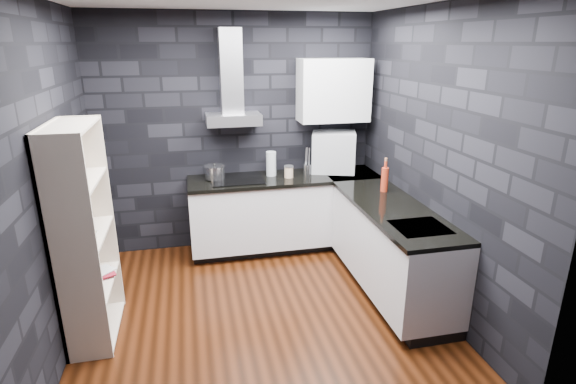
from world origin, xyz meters
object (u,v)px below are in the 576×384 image
object	(u,v)px
utensil_crock	(307,169)
fruit_bowl	(80,238)
appliance_garage	(333,153)
glass_vase	(271,164)
storage_jar	(289,172)
pot	(215,173)
red_bottle	(385,180)
bookshelf	(85,235)

from	to	relation	value
utensil_crock	fruit_bowl	distance (m)	2.63
appliance_garage	fruit_bowl	world-z (taller)	appliance_garage
glass_vase	storage_jar	xyz separation A→B (m)	(0.18, -0.12, -0.08)
fruit_bowl	appliance_garage	bearing A→B (deg)	30.74
storage_jar	fruit_bowl	bearing A→B (deg)	-145.29
pot	utensil_crock	bearing A→B (deg)	-1.52
pot	utensil_crock	world-z (taller)	pot
glass_vase	red_bottle	world-z (taller)	glass_vase
pot	glass_vase	distance (m)	0.65
appliance_garage	red_bottle	world-z (taller)	appliance_garage
glass_vase	appliance_garage	size ratio (longest dim) A/B	0.57
utensil_crock	fruit_bowl	bearing A→B (deg)	-146.74
red_bottle	fruit_bowl	world-z (taller)	red_bottle
storage_jar	red_bottle	world-z (taller)	red_bottle
appliance_garage	glass_vase	bearing A→B (deg)	-159.50
pot	fruit_bowl	bearing A→B (deg)	-127.57
red_bottle	bookshelf	distance (m)	2.87
red_bottle	fruit_bowl	distance (m)	2.89
bookshelf	appliance_garage	bearing A→B (deg)	16.99
pot	utensil_crock	xyz separation A→B (m)	(1.07, -0.03, -0.02)
bookshelf	fruit_bowl	distance (m)	0.14
fruit_bowl	utensil_crock	bearing A→B (deg)	33.26
utensil_crock	pot	bearing A→B (deg)	178.48
bookshelf	glass_vase	bearing A→B (deg)	25.65
glass_vase	fruit_bowl	world-z (taller)	glass_vase
pot	storage_jar	bearing A→B (deg)	-7.69
utensil_crock	storage_jar	bearing A→B (deg)	-160.61
glass_vase	appliance_garage	distance (m)	0.77
storage_jar	bookshelf	world-z (taller)	bookshelf
pot	fruit_bowl	distance (m)	1.85
storage_jar	appliance_garage	distance (m)	0.62
storage_jar	red_bottle	distance (m)	1.11
utensil_crock	appliance_garage	xyz separation A→B (m)	(0.34, 0.07, 0.17)
utensil_crock	fruit_bowl	xyz separation A→B (m)	(-2.20, -1.44, -0.02)
pot	appliance_garage	distance (m)	1.42
glass_vase	pot	bearing A→B (deg)	-179.14
red_bottle	bookshelf	size ratio (longest dim) A/B	0.14
fruit_bowl	red_bottle	bearing A→B (deg)	13.08
glass_vase	utensil_crock	size ratio (longest dim) A/B	2.39
pot	red_bottle	distance (m)	1.87
pot	appliance_garage	size ratio (longest dim) A/B	0.44
bookshelf	fruit_bowl	xyz separation A→B (m)	(0.00, -0.13, 0.04)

